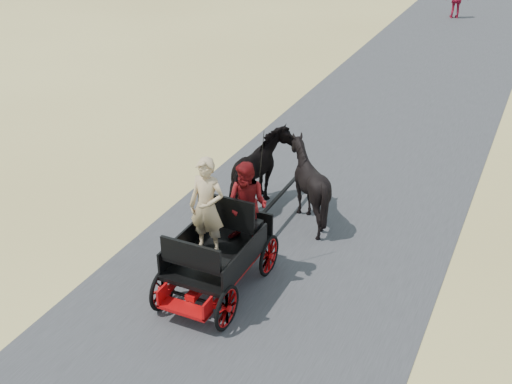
% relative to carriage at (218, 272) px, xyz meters
% --- Properties ---
extents(ground, '(140.00, 140.00, 0.00)m').
position_rel_carriage_xyz_m(ground, '(0.66, 2.20, -0.36)').
color(ground, tan).
extents(road, '(6.00, 140.00, 0.01)m').
position_rel_carriage_xyz_m(road, '(0.66, 2.20, -0.35)').
color(road, '#38383A').
rests_on(road, ground).
extents(carriage, '(1.30, 2.40, 0.72)m').
position_rel_carriage_xyz_m(carriage, '(0.00, 0.00, 0.00)').
color(carriage, black).
rests_on(carriage, ground).
extents(horse_left, '(0.91, 2.01, 1.70)m').
position_rel_carriage_xyz_m(horse_left, '(-0.55, 3.00, 0.49)').
color(horse_left, black).
rests_on(horse_left, ground).
extents(horse_right, '(1.37, 1.54, 1.70)m').
position_rel_carriage_xyz_m(horse_right, '(0.55, 3.00, 0.49)').
color(horse_right, black).
rests_on(horse_right, ground).
extents(driver_man, '(0.66, 0.43, 1.80)m').
position_rel_carriage_xyz_m(driver_man, '(-0.20, 0.05, 1.26)').
color(driver_man, tan).
rests_on(driver_man, carriage).
extents(passenger_woman, '(0.77, 0.60, 1.58)m').
position_rel_carriage_xyz_m(passenger_woman, '(0.30, 0.60, 1.15)').
color(passenger_woman, '#660C0F').
rests_on(passenger_woman, carriage).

